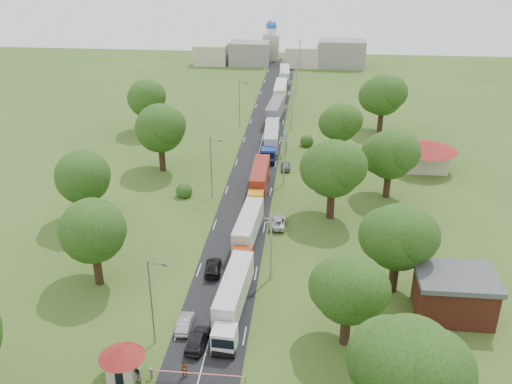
# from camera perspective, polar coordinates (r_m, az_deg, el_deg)

# --- Properties ---
(ground) EXTENTS (260.00, 260.00, 0.00)m
(ground) POSITION_cam_1_polar(r_m,az_deg,el_deg) (76.95, -2.24, -5.54)
(ground) COLOR #35531B
(ground) RESTS_ON ground
(road) EXTENTS (8.00, 200.00, 0.04)m
(road) POSITION_cam_1_polar(r_m,az_deg,el_deg) (94.56, -0.60, 0.62)
(road) COLOR black
(road) RESTS_ON ground
(boom_barrier) EXTENTS (9.22, 0.35, 1.18)m
(boom_barrier) POSITION_cam_1_polar(r_m,az_deg,el_deg) (56.82, -7.24, -17.54)
(boom_barrier) COLOR slate
(boom_barrier) RESTS_ON ground
(guard_booth) EXTENTS (4.40, 4.40, 3.45)m
(guard_booth) POSITION_cam_1_polar(r_m,az_deg,el_deg) (57.40, -13.24, -15.90)
(guard_booth) COLOR beige
(guard_booth) RESTS_ON ground
(info_sign) EXTENTS (0.12, 3.10, 4.10)m
(info_sign) POSITION_cam_1_polar(r_m,az_deg,el_deg) (106.92, 3.06, 5.29)
(info_sign) COLOR slate
(info_sign) RESTS_ON ground
(pole_1) EXTENTS (1.60, 0.24, 9.00)m
(pole_1) POSITION_cam_1_polar(r_m,az_deg,el_deg) (68.06, 1.51, -5.38)
(pole_1) COLOR gray
(pole_1) RESTS_ON ground
(pole_2) EXTENTS (1.60, 0.24, 9.00)m
(pole_2) POSITION_cam_1_polar(r_m,az_deg,el_deg) (93.24, 2.82, 3.35)
(pole_2) COLOR gray
(pole_2) RESTS_ON ground
(pole_3) EXTENTS (1.60, 0.24, 9.00)m
(pole_3) POSITION_cam_1_polar(r_m,az_deg,el_deg) (119.67, 3.57, 8.30)
(pole_3) COLOR gray
(pole_3) RESTS_ON ground
(pole_4) EXTENTS (1.60, 0.24, 9.00)m
(pole_4) POSITION_cam_1_polar(r_m,az_deg,el_deg) (146.69, 4.05, 11.44)
(pole_4) COLOR gray
(pole_4) RESTS_ON ground
(pole_5) EXTENTS (1.60, 0.24, 9.00)m
(pole_5) POSITION_cam_1_polar(r_m,az_deg,el_deg) (174.02, 4.39, 13.60)
(pole_5) COLOR gray
(pole_5) RESTS_ON ground
(lamp_0) EXTENTS (2.03, 0.22, 10.00)m
(lamp_0) POSITION_cam_1_polar(r_m,az_deg,el_deg) (58.54, -10.31, -10.46)
(lamp_0) COLOR slate
(lamp_0) RESTS_ON ground
(lamp_1) EXTENTS (2.03, 0.22, 10.00)m
(lamp_1) POSITION_cam_1_polar(r_m,az_deg,el_deg) (88.53, -4.42, 2.69)
(lamp_1) COLOR slate
(lamp_1) RESTS_ON ground
(lamp_2) EXTENTS (2.03, 0.22, 10.00)m
(lamp_2) POSITION_cam_1_polar(r_m,az_deg,el_deg) (121.24, -1.59, 8.99)
(lamp_2) COLOR slate
(lamp_2) RESTS_ON ground
(tree_1) EXTENTS (9.60, 9.60, 12.05)m
(tree_1) POSITION_cam_1_polar(r_m,az_deg,el_deg) (48.24, 14.95, -16.47)
(tree_1) COLOR #382616
(tree_1) RESTS_ON ground
(tree_2) EXTENTS (8.00, 8.00, 10.10)m
(tree_2) POSITION_cam_1_polar(r_m,az_deg,el_deg) (57.91, 9.22, -9.53)
(tree_2) COLOR #382616
(tree_2) RESTS_ON ground
(tree_3) EXTENTS (8.80, 8.80, 11.07)m
(tree_3) POSITION_cam_1_polar(r_m,az_deg,el_deg) (66.76, 14.01, -4.34)
(tree_3) COLOR #382616
(tree_3) RESTS_ON ground
(tree_4) EXTENTS (9.60, 9.60, 12.05)m
(tree_4) POSITION_cam_1_polar(r_m,az_deg,el_deg) (81.99, 7.68, 2.40)
(tree_4) COLOR #382616
(tree_4) RESTS_ON ground
(tree_5) EXTENTS (8.80, 8.80, 11.07)m
(tree_5) POSITION_cam_1_polar(r_m,az_deg,el_deg) (90.43, 13.26, 3.71)
(tree_5) COLOR #382616
(tree_5) RESTS_ON ground
(tree_6) EXTENTS (8.00, 8.00, 10.10)m
(tree_6) POSITION_cam_1_polar(r_m,az_deg,el_deg) (105.94, 8.44, 6.91)
(tree_6) COLOR #382616
(tree_6) RESTS_ON ground
(tree_7) EXTENTS (9.60, 9.60, 12.05)m
(tree_7) POSITION_cam_1_polar(r_m,az_deg,el_deg) (120.72, 12.55, 9.47)
(tree_7) COLOR #382616
(tree_7) RESTS_ON ground
(tree_10) EXTENTS (8.80, 8.80, 11.07)m
(tree_10) POSITION_cam_1_polar(r_m,az_deg,el_deg) (68.75, -16.00, -3.68)
(tree_10) COLOR #382616
(tree_10) RESTS_ON ground
(tree_11) EXTENTS (8.80, 8.80, 11.07)m
(tree_11) POSITION_cam_1_polar(r_m,az_deg,el_deg) (83.75, -16.93, 1.52)
(tree_11) COLOR #382616
(tree_11) RESTS_ON ground
(tree_12) EXTENTS (9.60, 9.60, 12.05)m
(tree_12) POSITION_cam_1_polar(r_m,az_deg,el_deg) (99.30, -9.57, 6.35)
(tree_12) COLOR #382616
(tree_12) RESTS_ON ground
(tree_13) EXTENTS (8.80, 8.80, 11.07)m
(tree_13) POSITION_cam_1_polar(r_m,az_deg,el_deg) (119.99, -10.89, 9.21)
(tree_13) COLOR #382616
(tree_13) RESTS_ON ground
(house_brick) EXTENTS (8.60, 6.60, 5.20)m
(house_brick) POSITION_cam_1_polar(r_m,az_deg,el_deg) (66.86, 19.21, -9.64)
(house_brick) COLOR maroon
(house_brick) RESTS_ON ground
(house_cream) EXTENTS (10.08, 10.08, 5.80)m
(house_cream) POSITION_cam_1_polar(r_m,az_deg,el_deg) (103.95, 16.73, 4.01)
(house_cream) COLOR beige
(house_cream) RESTS_ON ground
(distant_town) EXTENTS (52.00, 8.00, 8.00)m
(distant_town) POSITION_cam_1_polar(r_m,az_deg,el_deg) (179.33, 2.85, 13.60)
(distant_town) COLOR gray
(distant_town) RESTS_ON ground
(church) EXTENTS (5.00, 5.00, 12.30)m
(church) POSITION_cam_1_polar(r_m,az_deg,el_deg) (187.09, 1.52, 14.70)
(church) COLOR beige
(church) RESTS_ON ground
(truck_0) EXTENTS (3.22, 14.57, 4.02)m
(truck_0) POSITION_cam_1_polar(r_m,az_deg,el_deg) (63.68, -2.33, -10.51)
(truck_0) COLOR silver
(truck_0) RESTS_ON ground
(truck_1) EXTENTS (3.18, 14.24, 3.93)m
(truck_1) POSITION_cam_1_polar(r_m,az_deg,el_deg) (76.52, -0.86, -3.91)
(truck_1) COLOR #AF3314
(truck_1) RESTS_ON ground
(truck_2) EXTENTS (2.52, 14.13, 3.92)m
(truck_2) POSITION_cam_1_polar(r_m,az_deg,el_deg) (91.65, 0.34, 1.22)
(truck_2) COLOR orange
(truck_2) RESTS_ON ground
(truck_3) EXTENTS (3.19, 15.00, 4.15)m
(truck_3) POSITION_cam_1_polar(r_m,az_deg,el_deg) (108.79, 1.52, 5.22)
(truck_3) COLOR #193097
(truck_3) RESTS_ON ground
(truck_4) EXTENTS (3.52, 15.57, 4.30)m
(truck_4) POSITION_cam_1_polar(r_m,az_deg,el_deg) (125.16, 1.89, 7.94)
(truck_4) COLOR silver
(truck_4) RESTS_ON ground
(truck_5) EXTENTS (2.71, 15.58, 4.32)m
(truck_5) POSITION_cam_1_polar(r_m,az_deg,el_deg) (140.40, 2.42, 9.85)
(truck_5) COLOR #B1351B
(truck_5) RESTS_ON ground
(truck_6) EXTENTS (3.21, 14.73, 4.07)m
(truck_6) POSITION_cam_1_polar(r_m,az_deg,el_deg) (157.63, 2.85, 11.49)
(truck_6) COLOR #296F37
(truck_6) RESTS_ON ground
(car_lane_front) EXTENTS (2.30, 4.81, 1.58)m
(car_lane_front) POSITION_cam_1_polar(r_m,az_deg,el_deg) (60.49, -5.86, -14.47)
(car_lane_front) COLOR black
(car_lane_front) RESTS_ON ground
(car_lane_mid) EXTENTS (1.47, 4.06, 1.33)m
(car_lane_mid) POSITION_cam_1_polar(r_m,az_deg,el_deg) (62.93, -7.12, -12.88)
(car_lane_mid) COLOR #9A9DA1
(car_lane_mid) RESTS_ON ground
(car_lane_rear) EXTENTS (2.38, 4.93, 1.38)m
(car_lane_rear) POSITION_cam_1_polar(r_m,az_deg,el_deg) (71.60, -4.29, -7.51)
(car_lane_rear) COLOR black
(car_lane_rear) RESTS_ON ground
(car_verge_near) EXTENTS (2.30, 4.92, 1.36)m
(car_verge_near) POSITION_cam_1_polar(r_m,az_deg,el_deg) (81.84, 2.20, -2.99)
(car_verge_near) COLOR beige
(car_verge_near) RESTS_ON ground
(car_verge_far) EXTENTS (1.78, 3.98, 1.33)m
(car_verge_far) POSITION_cam_1_polar(r_m,az_deg,el_deg) (100.93, 2.98, 2.63)
(car_verge_far) COLOR slate
(car_verge_far) RESTS_ON ground
(pedestrian_near) EXTENTS (0.72, 0.58, 1.72)m
(pedestrian_near) POSITION_cam_1_polar(r_m,az_deg,el_deg) (57.20, -7.13, -17.23)
(pedestrian_near) COLOR gray
(pedestrian_near) RESTS_ON ground
(pedestrian_booth) EXTENTS (0.99, 1.07, 1.76)m
(pedestrian_booth) POSITION_cam_1_polar(r_m,az_deg,el_deg) (57.07, -11.73, -17.73)
(pedestrian_booth) COLOR gray
(pedestrian_booth) RESTS_ON ground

